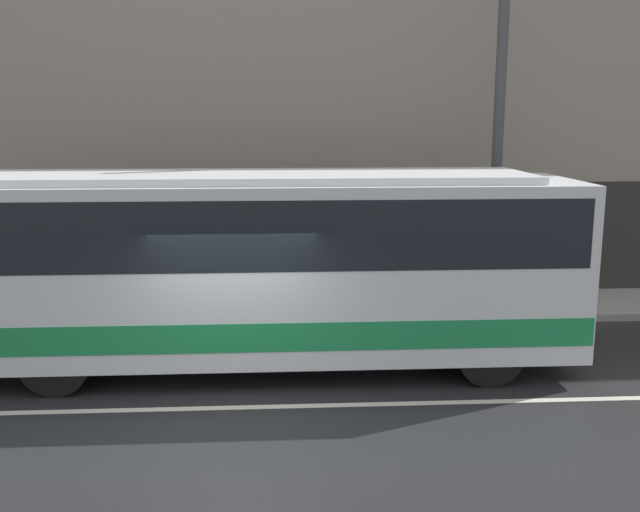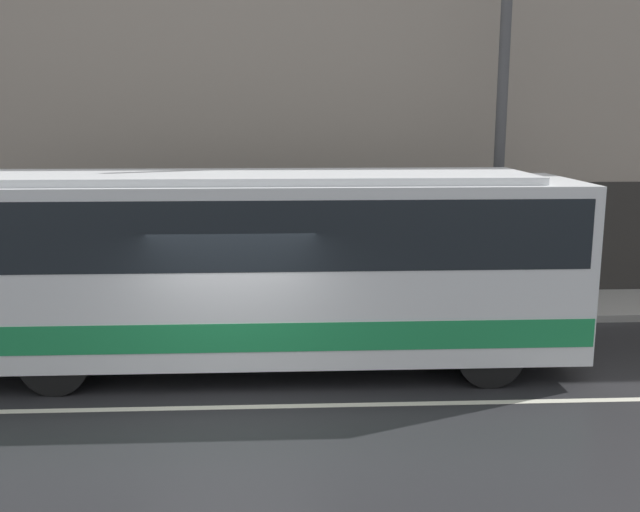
% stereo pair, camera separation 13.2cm
% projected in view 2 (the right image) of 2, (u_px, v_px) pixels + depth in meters
% --- Properties ---
extents(ground_plane, '(60.00, 60.00, 0.00)m').
position_uv_depth(ground_plane, '(232.00, 407.00, 10.44)').
color(ground_plane, '#262628').
extents(sidewalk, '(60.00, 2.23, 0.15)m').
position_uv_depth(sidewalk, '(249.00, 309.00, 15.44)').
color(sidewalk, '#A09E99').
rests_on(sidewalk, ground_plane).
extents(building_facade, '(60.00, 0.35, 10.79)m').
position_uv_depth(building_facade, '(248.00, 69.00, 15.67)').
color(building_facade, gray).
rests_on(building_facade, ground_plane).
extents(lane_stripe, '(54.00, 0.14, 0.01)m').
position_uv_depth(lane_stripe, '(232.00, 407.00, 10.44)').
color(lane_stripe, beige).
rests_on(lane_stripe, ground_plane).
extents(transit_bus, '(10.73, 2.59, 3.28)m').
position_uv_depth(transit_bus, '(252.00, 259.00, 11.85)').
color(transit_bus, white).
rests_on(transit_bus, ground_plane).
extents(utility_pole_near, '(0.22, 0.22, 8.97)m').
position_uv_depth(utility_pole_near, '(502.00, 94.00, 14.52)').
color(utility_pole_near, '#4C4C4F').
rests_on(utility_pole_near, sidewalk).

